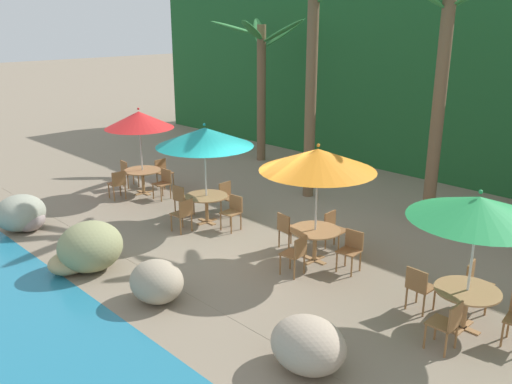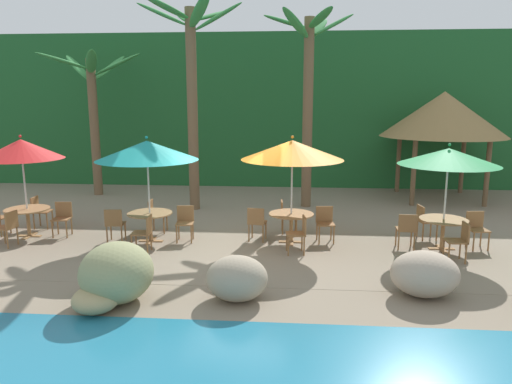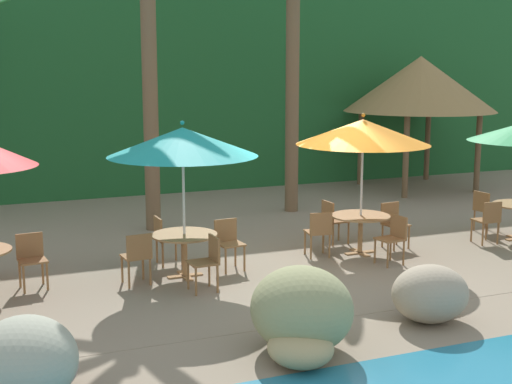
# 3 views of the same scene
# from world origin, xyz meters

# --- Properties ---
(ground_plane) EXTENTS (120.00, 120.00, 0.00)m
(ground_plane) POSITION_xyz_m (0.00, 0.00, 0.00)
(ground_plane) COLOR gray
(terrace_deck) EXTENTS (18.00, 5.20, 0.01)m
(terrace_deck) POSITION_xyz_m (0.00, 0.00, 0.00)
(terrace_deck) COLOR gray
(terrace_deck) RESTS_ON ground
(foliage_backdrop) EXTENTS (28.00, 2.40, 6.00)m
(foliage_backdrop) POSITION_xyz_m (0.00, 9.00, 3.00)
(foliage_backdrop) COLOR #1E5628
(foliage_backdrop) RESTS_ON ground
(rock_seawall) EXTENTS (16.91, 3.25, 1.06)m
(rock_seawall) POSITION_xyz_m (1.47, -3.26, 0.40)
(rock_seawall) COLOR gray
(rock_seawall) RESTS_ON ground
(umbrella_red) EXTENTS (2.03, 2.03, 2.62)m
(umbrella_red) POSITION_xyz_m (-5.42, 0.31, 2.26)
(umbrella_red) COLOR silver
(umbrella_red) RESTS_ON ground
(dining_table_red) EXTENTS (1.10, 1.10, 0.74)m
(dining_table_red) POSITION_xyz_m (-5.42, 0.31, 0.61)
(dining_table_red) COLOR #A37547
(dining_table_red) RESTS_ON ground
(chair_red_seaward) EXTENTS (0.46, 0.47, 0.87)m
(chair_red_seaward) POSITION_xyz_m (-4.58, 0.49, 0.51)
(chair_red_seaward) COLOR olive
(chair_red_seaward) RESTS_ON ground
(chair_red_inland) EXTENTS (0.46, 0.45, 0.87)m
(chair_red_inland) POSITION_xyz_m (-5.57, 1.15, 0.51)
(chair_red_inland) COLOR olive
(chair_red_inland) RESTS_ON ground
(chair_red_right) EXTENTS (0.47, 0.47, 0.87)m
(chair_red_right) POSITION_xyz_m (-5.42, -0.54, 0.51)
(chair_red_right) COLOR olive
(chair_red_right) RESTS_ON ground
(umbrella_teal) EXTENTS (2.46, 2.46, 2.62)m
(umbrella_teal) POSITION_xyz_m (-2.16, 0.13, 2.28)
(umbrella_teal) COLOR silver
(umbrella_teal) RESTS_ON ground
(dining_table_teal) EXTENTS (1.10, 1.10, 0.74)m
(dining_table_teal) POSITION_xyz_m (-2.16, 0.13, 0.61)
(dining_table_teal) COLOR #A37547
(dining_table_teal) RESTS_ON ground
(chair_teal_seaward) EXTENTS (0.46, 0.47, 0.87)m
(chair_teal_seaward) POSITION_xyz_m (-1.32, 0.30, 0.51)
(chair_teal_seaward) COLOR olive
(chair_teal_seaward) RESTS_ON ground
(chair_teal_inland) EXTENTS (0.44, 0.44, 0.87)m
(chair_teal_inland) POSITION_xyz_m (-2.28, 0.98, 0.51)
(chair_teal_inland) COLOR olive
(chair_teal_inland) RESTS_ON ground
(chair_teal_left) EXTENTS (0.46, 0.47, 0.87)m
(chair_teal_left) POSITION_xyz_m (-3.00, -0.05, 0.51)
(chair_teal_left) COLOR olive
(chair_teal_left) RESTS_ON ground
(chair_teal_right) EXTENTS (0.45, 0.44, 0.87)m
(chair_teal_right) POSITION_xyz_m (-2.03, -0.71, 0.51)
(chair_teal_right) COLOR olive
(chair_teal_right) RESTS_ON ground
(umbrella_orange) EXTENTS (2.46, 2.46, 2.64)m
(umbrella_orange) POSITION_xyz_m (1.32, 0.32, 2.30)
(umbrella_orange) COLOR silver
(umbrella_orange) RESTS_ON ground
(dining_table_orange) EXTENTS (1.10, 1.10, 0.74)m
(dining_table_orange) POSITION_xyz_m (1.32, 0.32, 0.61)
(dining_table_orange) COLOR #A37547
(dining_table_orange) RESTS_ON ground
(chair_orange_seaward) EXTENTS (0.46, 0.47, 0.87)m
(chair_orange_seaward) POSITION_xyz_m (2.16, 0.51, 0.51)
(chair_orange_seaward) COLOR olive
(chair_orange_seaward) RESTS_ON ground
(chair_orange_inland) EXTENTS (0.45, 0.45, 0.87)m
(chair_orange_inland) POSITION_xyz_m (1.18, 1.17, 0.51)
(chair_orange_inland) COLOR olive
(chair_orange_inland) RESTS_ON ground
(chair_orange_left) EXTENTS (0.48, 0.48, 0.87)m
(chair_orange_left) POSITION_xyz_m (0.47, 0.36, 0.51)
(chair_orange_left) COLOR olive
(chair_orange_left) RESTS_ON ground
(chair_orange_right) EXTENTS (0.47, 0.47, 0.87)m
(chair_orange_right) POSITION_xyz_m (1.51, -0.51, 0.51)
(chair_orange_right) COLOR olive
(chair_orange_right) RESTS_ON ground
(umbrella_green) EXTENTS (2.26, 2.26, 2.51)m
(umbrella_green) POSITION_xyz_m (4.87, 0.05, 2.20)
(umbrella_green) COLOR silver
(umbrella_green) RESTS_ON ground
(dining_table_green) EXTENTS (1.10, 1.10, 0.74)m
(dining_table_green) POSITION_xyz_m (4.87, 0.05, 0.61)
(dining_table_green) COLOR #A37547
(dining_table_green) RESTS_ON ground
(chair_green_seaward) EXTENTS (0.47, 0.48, 0.87)m
(chair_green_seaward) POSITION_xyz_m (5.71, 0.25, 0.51)
(chair_green_seaward) COLOR olive
(chair_green_seaward) RESTS_ON ground
(chair_green_inland) EXTENTS (0.48, 0.48, 0.87)m
(chair_green_inland) POSITION_xyz_m (4.66, 0.88, 0.51)
(chair_green_inland) COLOR olive
(chair_green_inland) RESTS_ON ground
(chair_green_left) EXTENTS (0.44, 0.44, 0.87)m
(chair_green_left) POSITION_xyz_m (4.02, -0.01, 0.51)
(chair_green_left) COLOR olive
(chair_green_left) RESTS_ON ground
(chair_green_right) EXTENTS (0.43, 0.43, 0.87)m
(chair_green_right) POSITION_xyz_m (4.98, -0.80, 0.51)
(chair_green_right) COLOR olive
(chair_green_right) RESTS_ON ground
(palm_tree_nearest) EXTENTS (3.28, 3.35, 5.14)m
(palm_tree_nearest) POSITION_xyz_m (-5.81, 5.77, 3.42)
(palm_tree_nearest) COLOR brown
(palm_tree_nearest) RESTS_ON ground
(palm_tree_second) EXTENTS (3.24, 3.05, 6.39)m
(palm_tree_second) POSITION_xyz_m (-1.79, 3.76, 4.27)
(palm_tree_second) COLOR brown
(palm_tree_second) RESTS_ON ground
(palm_tree_third) EXTENTS (2.85, 2.72, 6.12)m
(palm_tree_third) POSITION_xyz_m (1.77, 4.41, 4.04)
(palm_tree_third) COLOR brown
(palm_tree_third) RESTS_ON ground
(palapa_hut) EXTENTS (4.27, 4.27, 3.74)m
(palapa_hut) POSITION_xyz_m (6.49, 6.00, 2.95)
(palapa_hut) COLOR brown
(palapa_hut) RESTS_ON ground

